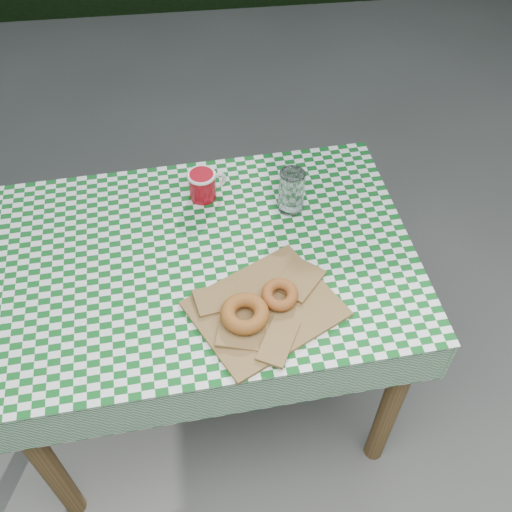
{
  "coord_description": "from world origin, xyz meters",
  "views": [
    {
      "loc": [
        0.06,
        -0.91,
        1.93
      ],
      "look_at": [
        0.18,
        0.05,
        0.79
      ],
      "focal_mm": 41.56,
      "sensor_mm": 36.0,
      "label": 1
    }
  ],
  "objects_px": {
    "table": "(210,337)",
    "paper_bag": "(265,308)",
    "coffee_mug": "(202,185)",
    "drinking_glass": "(291,191)"
  },
  "relations": [
    {
      "from": "paper_bag",
      "to": "drinking_glass",
      "type": "bearing_deg",
      "value": 71.28
    },
    {
      "from": "table",
      "to": "coffee_mug",
      "type": "xyz_separation_m",
      "value": [
        0.02,
        0.23,
        0.42
      ]
    },
    {
      "from": "paper_bag",
      "to": "drinking_glass",
      "type": "relative_size",
      "value": 2.6
    },
    {
      "from": "table",
      "to": "drinking_glass",
      "type": "bearing_deg",
      "value": 26.98
    },
    {
      "from": "paper_bag",
      "to": "coffee_mug",
      "type": "bearing_deg",
      "value": 106.93
    },
    {
      "from": "table",
      "to": "coffee_mug",
      "type": "bearing_deg",
      "value": 81.58
    },
    {
      "from": "coffee_mug",
      "to": "drinking_glass",
      "type": "bearing_deg",
      "value": -36.52
    },
    {
      "from": "table",
      "to": "paper_bag",
      "type": "xyz_separation_m",
      "value": [
        0.14,
        -0.18,
        0.39
      ]
    },
    {
      "from": "table",
      "to": "coffee_mug",
      "type": "distance_m",
      "value": 0.48
    },
    {
      "from": "table",
      "to": "paper_bag",
      "type": "height_order",
      "value": "paper_bag"
    }
  ]
}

